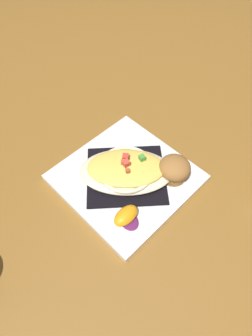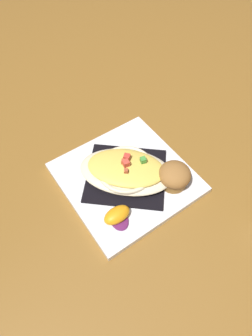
# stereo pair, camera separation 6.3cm
# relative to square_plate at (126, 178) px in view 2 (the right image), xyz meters

# --- Properties ---
(ground_plane) EXTENTS (2.60, 2.60, 0.00)m
(ground_plane) POSITION_rel_square_plate_xyz_m (0.00, 0.00, -0.01)
(ground_plane) COLOR brown
(square_plate) EXTENTS (0.31, 0.31, 0.02)m
(square_plate) POSITION_rel_square_plate_xyz_m (0.00, 0.00, 0.00)
(square_plate) COLOR white
(square_plate) RESTS_ON ground_plane
(folded_napkin) EXTENTS (0.24, 0.23, 0.01)m
(folded_napkin) POSITION_rel_square_plate_xyz_m (0.00, 0.00, 0.01)
(folded_napkin) COLOR black
(folded_napkin) RESTS_ON square_plate
(gratin_dish) EXTENTS (0.24, 0.22, 0.05)m
(gratin_dish) POSITION_rel_square_plate_xyz_m (-0.00, -0.00, 0.03)
(gratin_dish) COLOR beige
(gratin_dish) RESTS_ON folded_napkin
(muffin) EXTENTS (0.07, 0.07, 0.05)m
(muffin) POSITION_rel_square_plate_xyz_m (-0.08, -0.06, 0.03)
(muffin) COLOR olive
(muffin) RESTS_ON square_plate
(orange_garnish) EXTENTS (0.06, 0.06, 0.03)m
(orange_garnish) POSITION_rel_square_plate_xyz_m (-0.06, 0.08, 0.02)
(orange_garnish) COLOR #5C1E54
(orange_garnish) RESTS_ON square_plate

